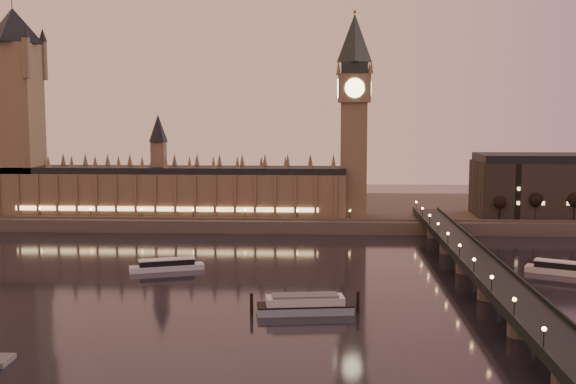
# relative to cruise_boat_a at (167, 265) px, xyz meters

# --- Properties ---
(ground) EXTENTS (700.00, 700.00, 0.00)m
(ground) POSITION_rel_cruise_boat_a_xyz_m (19.41, -17.30, -1.94)
(ground) COLOR black
(ground) RESTS_ON ground
(far_embankment) EXTENTS (560.00, 130.00, 6.00)m
(far_embankment) POSITION_rel_cruise_boat_a_xyz_m (49.41, 147.70, 1.06)
(far_embankment) COLOR #423D35
(far_embankment) RESTS_ON ground
(palace_of_westminster) EXTENTS (180.00, 26.62, 52.00)m
(palace_of_westminster) POSITION_rel_cruise_boat_a_xyz_m (-20.72, 103.70, 19.77)
(palace_of_westminster) COLOR brown
(palace_of_westminster) RESTS_ON ground
(victoria_tower) EXTENTS (31.68, 31.68, 118.00)m
(victoria_tower) POSITION_rel_cruise_boat_a_xyz_m (-100.59, 103.70, 63.85)
(victoria_tower) COLOR brown
(victoria_tower) RESTS_ON ground
(big_ben) EXTENTS (17.68, 17.68, 104.00)m
(big_ben) POSITION_rel_cruise_boat_a_xyz_m (73.40, 103.69, 62.02)
(big_ben) COLOR brown
(big_ben) RESTS_ON ground
(westminster_bridge) EXTENTS (13.20, 260.00, 15.30)m
(westminster_bridge) POSITION_rel_cruise_boat_a_xyz_m (111.02, -17.30, 3.58)
(westminster_bridge) COLOR black
(westminster_bridge) RESTS_ON ground
(bare_tree_0) EXTENTS (5.84, 5.84, 11.87)m
(bare_tree_0) POSITION_rel_cruise_boat_a_xyz_m (146.13, 91.70, 12.92)
(bare_tree_0) COLOR black
(bare_tree_0) RESTS_ON ground
(bare_tree_1) EXTENTS (5.84, 5.84, 11.87)m
(bare_tree_1) POSITION_rel_cruise_boat_a_xyz_m (162.39, 91.70, 12.92)
(bare_tree_1) COLOR black
(bare_tree_1) RESTS_ON ground
(bare_tree_2) EXTENTS (5.84, 5.84, 11.87)m
(bare_tree_2) POSITION_rel_cruise_boat_a_xyz_m (178.65, 91.70, 12.92)
(bare_tree_2) COLOR black
(bare_tree_2) RESTS_ON ground
(cruise_boat_a) EXTENTS (27.86, 14.87, 4.39)m
(cruise_boat_a) POSITION_rel_cruise_boat_a_xyz_m (0.00, 0.00, 0.00)
(cruise_boat_a) COLOR silver
(cruise_boat_a) RESTS_ON ground
(cruise_boat_b) EXTENTS (26.07, 17.30, 4.78)m
(cruise_boat_b) POSITION_rel_cruise_boat_a_xyz_m (146.30, 1.21, 0.17)
(cruise_boat_b) COLOR silver
(cruise_boat_b) RESTS_ON ground
(moored_barge) EXTENTS (32.41, 11.82, 6.00)m
(moored_barge) POSITION_rel_cruise_boat_a_xyz_m (53.52, -55.33, 0.60)
(moored_barge) COLOR #8298A5
(moored_barge) RESTS_ON ground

